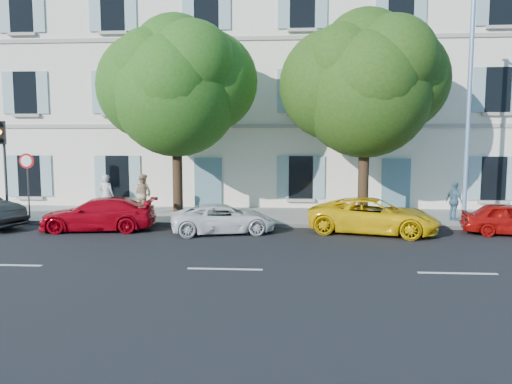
# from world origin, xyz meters

# --- Properties ---
(ground) EXTENTS (90.00, 90.00, 0.00)m
(ground) POSITION_xyz_m (0.00, 0.00, 0.00)
(ground) COLOR black
(sidewalk) EXTENTS (36.00, 4.50, 0.15)m
(sidewalk) POSITION_xyz_m (0.00, 4.45, 0.07)
(sidewalk) COLOR #A09E96
(sidewalk) RESTS_ON ground
(kerb) EXTENTS (36.00, 0.16, 0.16)m
(kerb) POSITION_xyz_m (0.00, 2.28, 0.08)
(kerb) COLOR #9E998E
(kerb) RESTS_ON ground
(building) EXTENTS (28.00, 7.00, 12.00)m
(building) POSITION_xyz_m (0.00, 10.20, 6.00)
(building) COLOR white
(building) RESTS_ON ground
(car_red_coupe) EXTENTS (4.38, 2.13, 1.23)m
(car_red_coupe) POSITION_xyz_m (-5.44, 1.16, 0.61)
(car_red_coupe) COLOR #A30412
(car_red_coupe) RESTS_ON ground
(car_white_coupe) EXTENTS (4.12, 2.61, 1.06)m
(car_white_coupe) POSITION_xyz_m (-0.70, 0.99, 0.53)
(car_white_coupe) COLOR white
(car_white_coupe) RESTS_ON ground
(car_yellow_supercar) EXTENTS (5.01, 3.22, 1.28)m
(car_yellow_supercar) POSITION_xyz_m (4.73, 1.31, 0.64)
(car_yellow_supercar) COLOR yellow
(car_yellow_supercar) RESTS_ON ground
(car_red_hatchback) EXTENTS (3.54, 1.84, 1.15)m
(car_red_hatchback) POSITION_xyz_m (9.59, 1.31, 0.57)
(car_red_hatchback) COLOR #A50D0A
(car_red_hatchback) RESTS_ON ground
(tree_left) EXTENTS (5.08, 5.08, 7.88)m
(tree_left) POSITION_xyz_m (-2.83, 2.99, 5.22)
(tree_left) COLOR #3A2819
(tree_left) RESTS_ON sidewalk
(tree_right) EXTENTS (5.13, 5.13, 7.91)m
(tree_right) POSITION_xyz_m (4.57, 2.99, 5.22)
(tree_right) COLOR #3A2819
(tree_right) RESTS_ON sidewalk
(traffic_light) EXTENTS (0.36, 0.45, 3.97)m
(traffic_light) POSITION_xyz_m (-9.86, 2.59, 3.02)
(traffic_light) COLOR #383A3D
(traffic_light) RESTS_ON sidewalk
(road_sign) EXTENTS (0.62, 0.08, 2.67)m
(road_sign) POSITION_xyz_m (-8.99, 2.79, 2.08)
(road_sign) COLOR #383A3D
(road_sign) RESTS_ON sidewalk
(street_lamp) EXTENTS (0.46, 1.87, 8.69)m
(street_lamp) POSITION_xyz_m (8.50, 2.83, 5.07)
(street_lamp) COLOR #7293BF
(street_lamp) RESTS_ON sidewalk
(pedestrian_a) EXTENTS (0.66, 0.44, 1.77)m
(pedestrian_a) POSITION_xyz_m (-6.04, 3.60, 1.03)
(pedestrian_a) COLOR silver
(pedestrian_a) RESTS_ON sidewalk
(pedestrian_b) EXTENTS (1.03, 0.91, 1.75)m
(pedestrian_b) POSITION_xyz_m (-4.65, 4.21, 1.03)
(pedestrian_b) COLOR tan
(pedestrian_b) RESTS_ON sidewalk
(pedestrian_c) EXTENTS (0.69, 0.99, 1.57)m
(pedestrian_c) POSITION_xyz_m (8.26, 3.45, 0.93)
(pedestrian_c) COLOR slate
(pedestrian_c) RESTS_ON sidewalk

